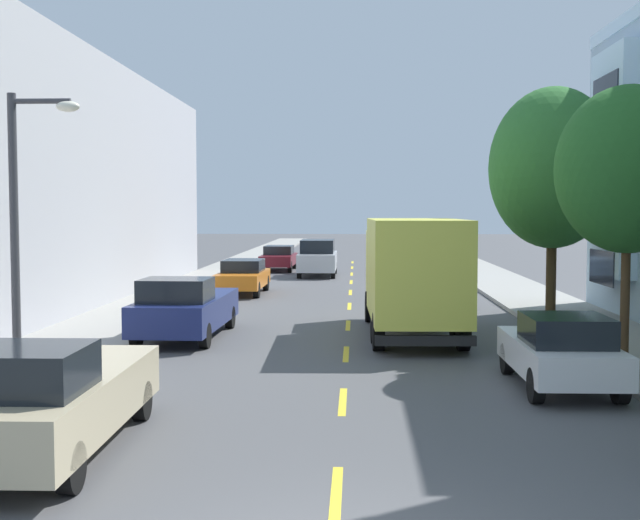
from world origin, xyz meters
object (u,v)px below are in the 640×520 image
parked_pickup_champagne (46,398)px  parked_pickup_sky (437,262)px  parked_hatchback_white (561,351)px  street_tree_second (628,170)px  delivery_box_truck (413,270)px  moving_silver_sedan (318,257)px  street_lamp (24,216)px  street_tree_third (553,168)px  parked_pickup_navy (185,308)px  parked_sedan_burgundy (279,258)px  parked_sedan_orange (243,276)px

parked_pickup_champagne → parked_pickup_sky: bearing=74.6°
parked_hatchback_white → parked_pickup_sky: size_ratio=0.75×
street_tree_second → delivery_box_truck: 6.50m
parked_pickup_sky → moving_silver_sedan: size_ratio=1.11×
street_lamp → street_tree_third: bearing=42.4°
parked_pickup_navy → moving_silver_sedan: size_ratio=1.11×
parked_pickup_navy → street_tree_second: bearing=-16.6°
delivery_box_truck → parked_sedan_burgundy: size_ratio=1.65×
parked_pickup_champagne → delivery_box_truck: bearing=62.1°
parked_pickup_champagne → parked_pickup_sky: size_ratio=1.00×
delivery_box_truck → parked_hatchback_white: bearing=-69.5°
street_tree_second → parked_pickup_champagne: (-10.62, -7.54, -3.61)m
street_tree_third → moving_silver_sedan: size_ratio=1.51×
delivery_box_truck → parked_hatchback_white: 7.14m
parked_sedan_burgundy → street_tree_third: bearing=-63.4°
parked_pickup_champagne → parked_sedan_burgundy: bearing=90.0°
parked_sedan_burgundy → moving_silver_sedan: (2.44, -3.81, 0.24)m
street_lamp → parked_hatchback_white: bearing=7.1°
street_tree_third → parked_pickup_sky: 17.32m
parked_sedan_orange → street_tree_second: bearing=-54.3°
street_lamp → parked_pickup_champagne: street_lamp is taller
parked_pickup_champagne → parked_pickup_sky: same height
street_tree_second → delivery_box_truck: street_tree_second is taller
street_tree_second → moving_silver_sedan: 26.18m
street_tree_third → street_lamp: size_ratio=1.31×
moving_silver_sedan → street_tree_third: bearing=-64.8°
street_lamp → parked_sedan_burgundy: bearing=87.0°
street_tree_second → parked_sedan_burgundy: bearing=110.5°
street_tree_third → parked_hatchback_white: (-2.12, -9.98, -4.07)m
parked_sedan_orange → parked_sedan_burgundy: same height
parked_hatchback_white → parked_sedan_burgundy: 32.36m
parked_pickup_navy → moving_silver_sedan: bearing=82.9°
parked_sedan_orange → parked_pickup_navy: (0.04, -11.92, 0.08)m
street_lamp → delivery_box_truck: (7.72, 7.87, -1.55)m
parked_hatchback_white → moving_silver_sedan: 28.07m
parked_sedan_burgundy → parked_pickup_champagne: (0.01, -35.98, 0.08)m
parked_pickup_sky → parked_pickup_navy: size_ratio=1.00×
delivery_box_truck → parked_pickup_sky: bearing=82.5°
parked_pickup_sky → parked_pickup_champagne: bearing=-105.4°
parked_sedan_burgundy → moving_silver_sedan: bearing=-57.4°
parked_sedan_orange → parked_pickup_navy: 11.92m
street_tree_third → delivery_box_truck: (-4.60, -3.38, -2.96)m
street_tree_second → parked_pickup_navy: 11.89m
street_tree_third → parked_pickup_navy: 12.23m
parked_pickup_sky → parked_sedan_orange: bearing=-135.6°
parked_sedan_orange → moving_silver_sedan: 9.84m
street_lamp → parked_pickup_sky: street_lamp is taller
street_tree_second → parked_pickup_sky: size_ratio=1.16×
parked_pickup_champagne → moving_silver_sedan: moving_silver_sedan is taller
street_lamp → parked_hatchback_white: 10.62m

